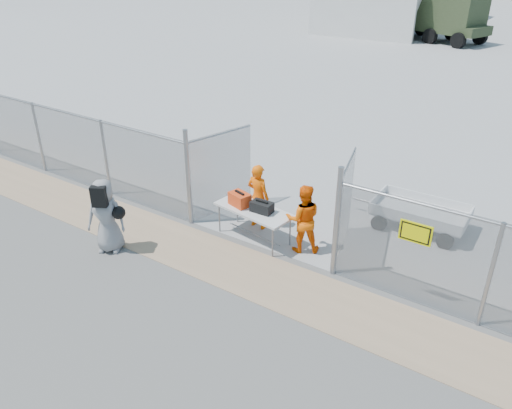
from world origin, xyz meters
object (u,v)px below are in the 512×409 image
Objects in this scene: folding_table at (254,224)px; security_worker_right at (303,219)px; visitor at (106,216)px; security_worker_left at (258,197)px; utility_trailer at (420,215)px.

security_worker_right reaches higher than folding_table.
visitor is at bearing 0.92° from security_worker_right.
visitor is (-3.73, -2.46, 0.06)m from security_worker_right.
visitor is (-2.28, -2.80, 0.04)m from security_worker_left.
security_worker_left is (-0.24, 0.54, 0.44)m from folding_table.
security_worker_right is 0.56× the size of utility_trailer.
security_worker_left is at bearing -45.61° from security_worker_right.
utility_trailer is (3.15, 2.73, -0.05)m from folding_table.
security_worker_right is at bearing 4.44° from visitor.
utility_trailer is (5.66, 4.99, -0.53)m from visitor.
security_worker_right is 4.47m from visitor.
security_worker_right is (1.21, 0.20, 0.42)m from folding_table.
visitor reaches higher than folding_table.
visitor is (-2.52, -2.26, 0.48)m from folding_table.
folding_table is 4.17m from utility_trailer.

